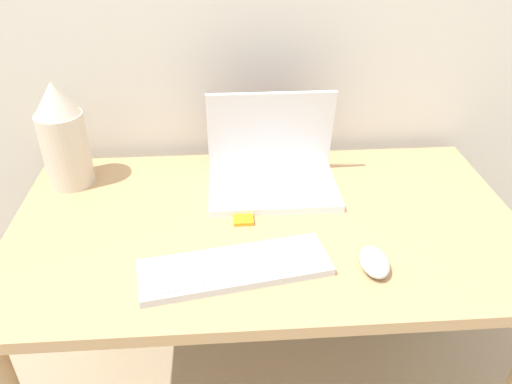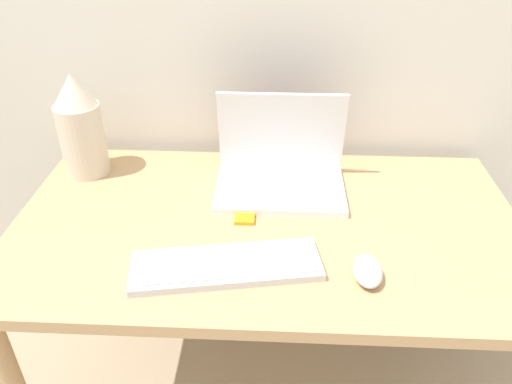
% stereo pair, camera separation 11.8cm
% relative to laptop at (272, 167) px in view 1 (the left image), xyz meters
% --- Properties ---
extents(desk, '(1.27, 0.72, 0.73)m').
position_rel_laptop_xyz_m(desk, '(-0.03, -0.17, -0.14)').
color(desk, tan).
rests_on(desk, ground_plane).
extents(laptop, '(0.35, 0.24, 0.26)m').
position_rel_laptop_xyz_m(laptop, '(0.00, 0.00, 0.00)').
color(laptop, white).
rests_on(laptop, desk).
extents(keyboard, '(0.43, 0.20, 0.02)m').
position_rel_laptop_xyz_m(keyboard, '(-0.11, -0.36, -0.05)').
color(keyboard, silver).
rests_on(keyboard, desk).
extents(mouse, '(0.06, 0.10, 0.04)m').
position_rel_laptop_xyz_m(mouse, '(0.19, -0.37, -0.04)').
color(mouse, silver).
rests_on(mouse, desk).
extents(vase, '(0.12, 0.12, 0.30)m').
position_rel_laptop_xyz_m(vase, '(-0.56, 0.05, 0.09)').
color(vase, beige).
rests_on(vase, desk).
extents(mp3_player, '(0.05, 0.05, 0.01)m').
position_rel_laptop_xyz_m(mp3_player, '(-0.09, -0.17, -0.05)').
color(mp3_player, orange).
rests_on(mp3_player, desk).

